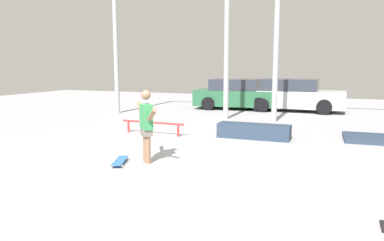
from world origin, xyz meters
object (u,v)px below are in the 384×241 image
(parked_car_silver, at_px, (292,96))
(parked_car_green, at_px, (237,94))
(grind_rail, at_px, (153,124))
(grind_box, at_px, (254,131))
(skateboard, at_px, (120,161))
(skateboarder, at_px, (146,123))

(parked_car_silver, bearing_deg, parked_car_green, -177.45)
(parked_car_silver, bearing_deg, grind_rail, -113.02)
(grind_box, bearing_deg, parked_car_silver, 88.35)
(parked_car_green, bearing_deg, grind_rail, -100.71)
(grind_box, height_order, parked_car_green, parked_car_green)
(parked_car_green, bearing_deg, skateboard, -94.12)
(skateboard, distance_m, parked_car_green, 10.62)
(skateboarder, height_order, grind_box, skateboarder)
(grind_rail, bearing_deg, parked_car_silver, 66.97)
(grind_box, distance_m, parked_car_silver, 6.96)
(skateboard, bearing_deg, parked_car_green, 161.29)
(grind_rail, bearing_deg, parked_car_green, 84.98)
(skateboard, distance_m, grind_box, 4.29)
(skateboard, relative_size, grind_rail, 0.41)
(skateboard, height_order, parked_car_silver, parked_car_silver)
(skateboarder, xyz_separation_m, skateboard, (-0.49, -0.30, -0.80))
(skateboard, relative_size, parked_car_green, 0.21)
(parked_car_green, bearing_deg, grind_box, -76.90)
(parked_car_silver, bearing_deg, skateboard, -101.76)
(skateboard, height_order, parked_car_green, parked_car_green)
(parked_car_green, bearing_deg, parked_car_silver, -3.15)
(parked_car_green, height_order, parked_car_silver, parked_car_silver)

